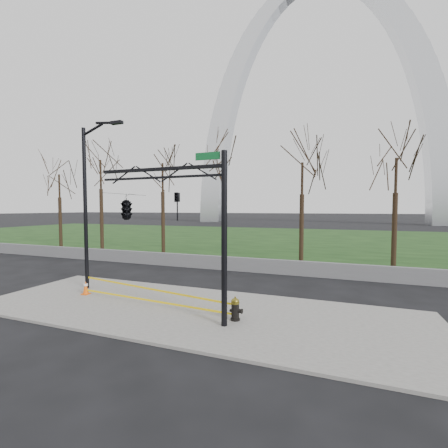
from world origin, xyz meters
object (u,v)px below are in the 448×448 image
(street_light, at_px, (89,196))
(traffic_signal_mast, at_px, (143,207))
(traffic_cone, at_px, (86,287))
(fire_hydrant, at_px, (236,309))

(street_light, height_order, traffic_signal_mast, street_light)
(traffic_cone, distance_m, traffic_signal_mast, 5.66)
(traffic_cone, relative_size, street_light, 0.08)
(traffic_cone, bearing_deg, fire_hydrant, -4.84)
(traffic_cone, bearing_deg, traffic_signal_mast, -16.35)
(traffic_cone, bearing_deg, street_light, 121.93)
(traffic_cone, xyz_separation_m, traffic_signal_mast, (4.08, -1.20, 3.73))
(fire_hydrant, xyz_separation_m, traffic_cone, (-7.53, 0.64, -0.08))
(fire_hydrant, relative_size, traffic_signal_mast, 0.14)
(fire_hydrant, distance_m, traffic_signal_mast, 5.06)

